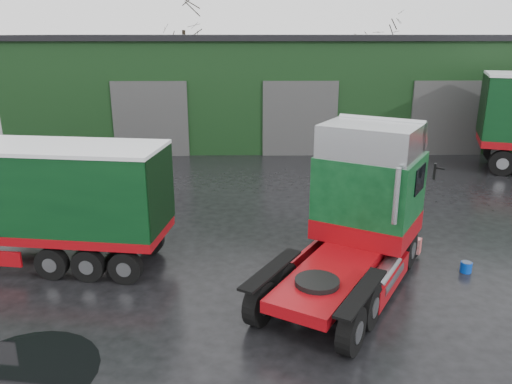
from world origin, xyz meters
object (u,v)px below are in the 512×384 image
hero_tractor (345,216)px  tree_back_b (377,66)px  tree_back_a (185,54)px  wash_bucket (466,267)px  warehouse (291,86)px

hero_tractor → tree_back_b: 32.37m
hero_tractor → tree_back_b: size_ratio=0.89×
tree_back_a → tree_back_b: tree_back_a is taller
tree_back_a → hero_tractor: bearing=-76.3°
wash_bucket → tree_back_b: bearing=81.1°
hero_tractor → tree_back_a: bearing=134.5°
warehouse → tree_back_a: 12.90m
warehouse → hero_tractor: (-0.40, -21.22, -1.07)m
hero_tractor → wash_bucket: (3.70, 1.07, -1.94)m
hero_tractor → wash_bucket: bearing=46.9°
tree_back_b → hero_tractor: bearing=-105.1°
warehouse → tree_back_a: (-8.00, 10.00, 1.59)m
warehouse → hero_tractor: warehouse is taller
warehouse → hero_tractor: bearing=-91.1°
hero_tractor → tree_back_b: bearing=105.8°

